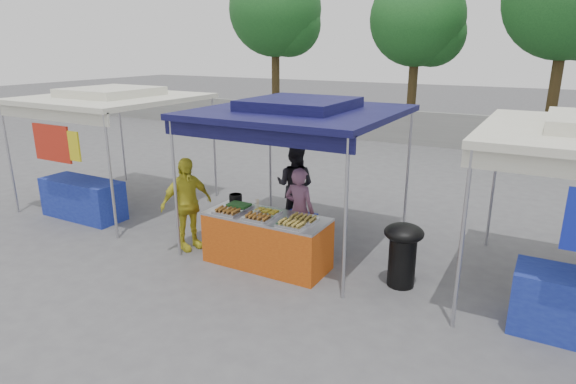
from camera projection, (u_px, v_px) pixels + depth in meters
The scene contains 23 objects.
ground_plane at pixel (270, 262), 7.91m from camera, with size 80.00×80.00×0.00m, color #535254.
back_wall at pixel (432, 129), 16.93m from camera, with size 40.00×0.25×1.20m, color slate.
main_canopy at pixel (299, 111), 8.03m from camera, with size 3.20×3.20×2.57m.
neighbor_stall_left at pixel (99, 137), 10.02m from camera, with size 3.20×3.20×2.57m.
tree_0 at pixel (279, 13), 21.14m from camera, with size 4.07×4.07×6.99m.
tree_1 at pixel (421, 23), 18.49m from camera, with size 3.67×3.64×6.25m.
tree_2 at pixel (573, 1), 15.43m from camera, with size 4.08×4.08×7.01m.
vendor_table at pixel (267, 240), 7.71m from camera, with size 2.00×0.80×0.85m.
food_tray_fl at pixel (227, 212), 7.64m from camera, with size 0.42×0.30×0.07m.
food_tray_fm at pixel (258, 218), 7.38m from camera, with size 0.42×0.30×0.07m.
food_tray_fr at pixel (292, 224), 7.10m from camera, with size 0.42×0.30×0.07m.
food_tray_bl at pixel (239, 206), 7.92m from camera, with size 0.42×0.30×0.07m.
food_tray_bm at pixel (267, 212), 7.64m from camera, with size 0.42×0.30×0.07m.
food_tray_br at pixel (303, 219), 7.32m from camera, with size 0.42×0.30×0.07m.
cooking_pot at pixel (236, 198), 8.24m from camera, with size 0.22×0.22×0.13m, color black.
skewer_cup at pixel (257, 214), 7.50m from camera, with size 0.08×0.08×0.10m, color #ACACB2.
wok_burner at pixel (403, 249), 7.00m from camera, with size 0.58×0.58×0.97m.
crate_left at pixel (262, 240), 8.40m from camera, with size 0.55×0.39×0.33m, color #122195.
crate_right at pixel (300, 240), 8.37m from camera, with size 0.56×0.39×0.33m, color #122195.
crate_stacked at pixel (300, 223), 8.27m from camera, with size 0.53×0.37×0.32m, color #122195.
vendor_woman at pixel (299, 211), 8.09m from camera, with size 0.55×0.36×1.50m, color #7E506E.
helper_man at pixel (295, 185), 9.39m from camera, with size 0.78×0.61×1.60m, color black.
customer_person at pixel (187, 204), 8.25m from camera, with size 0.95×0.40×1.63m, color gold.
Camera 1 is at (3.78, -6.18, 3.41)m, focal length 30.00 mm.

